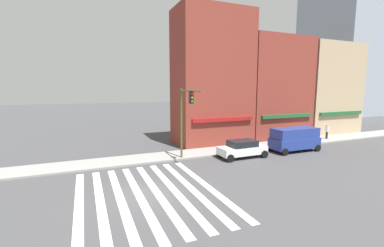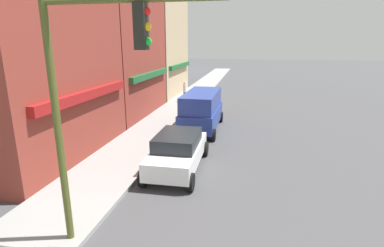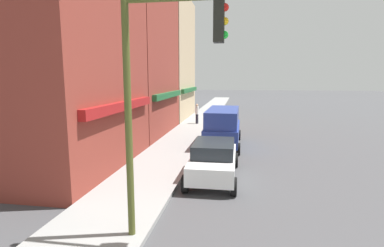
% 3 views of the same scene
% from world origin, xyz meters
% --- Properties ---
extents(storefront_row, '(26.41, 5.30, 14.74)m').
position_xyz_m(storefront_row, '(18.60, 11.50, 6.59)').
color(storefront_row, maroon).
rests_on(storefront_row, ground_plane).
extents(traffic_signal, '(0.32, 4.17, 6.26)m').
position_xyz_m(traffic_signal, '(4.53, 5.48, 4.24)').
color(traffic_signal, '#474C1E').
rests_on(traffic_signal, ground_plane).
extents(sedan_white, '(4.42, 2.02, 1.59)m').
position_xyz_m(sedan_white, '(9.78, 4.70, 0.84)').
color(sedan_white, white).
rests_on(sedan_white, ground_plane).
extents(van_blue, '(5.02, 2.22, 2.34)m').
position_xyz_m(van_blue, '(15.95, 4.70, 1.29)').
color(van_blue, navy).
rests_on(van_blue, ground_plane).
extents(pedestrian_white_shirt, '(0.32, 0.32, 1.77)m').
position_xyz_m(pedestrian_white_shirt, '(23.86, 7.49, 1.07)').
color(pedestrian_white_shirt, '#23232D').
rests_on(pedestrian_white_shirt, sidewalk_left).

